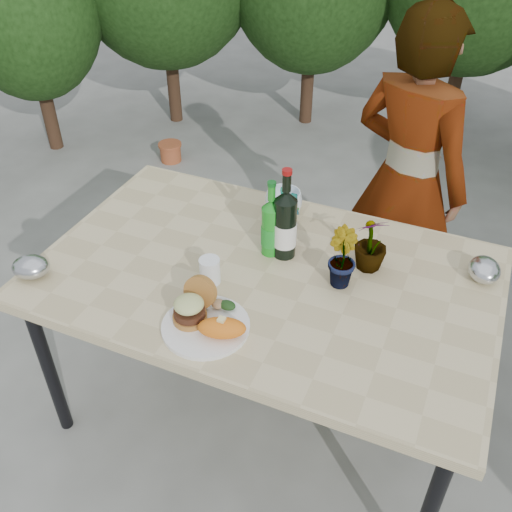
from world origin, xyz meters
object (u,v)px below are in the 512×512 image
at_px(wine_bottle, 285,225).
at_px(dinner_plate, 206,326).
at_px(patio_table, 265,284).
at_px(person, 407,182).

bearing_deg(wine_bottle, dinner_plate, -86.40).
xyz_separation_m(patio_table, dinner_plate, (-0.06, -0.33, 0.06)).
distance_m(patio_table, person, 0.87).
distance_m(patio_table, dinner_plate, 0.34).
relative_size(patio_table, wine_bottle, 4.52).
relative_size(dinner_plate, wine_bottle, 0.79).
xyz_separation_m(wine_bottle, person, (0.31, 0.67, -0.12)).
xyz_separation_m(dinner_plate, person, (0.40, 1.13, 0.01)).
height_order(patio_table, wine_bottle, wine_bottle).
bearing_deg(person, patio_table, 89.06).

